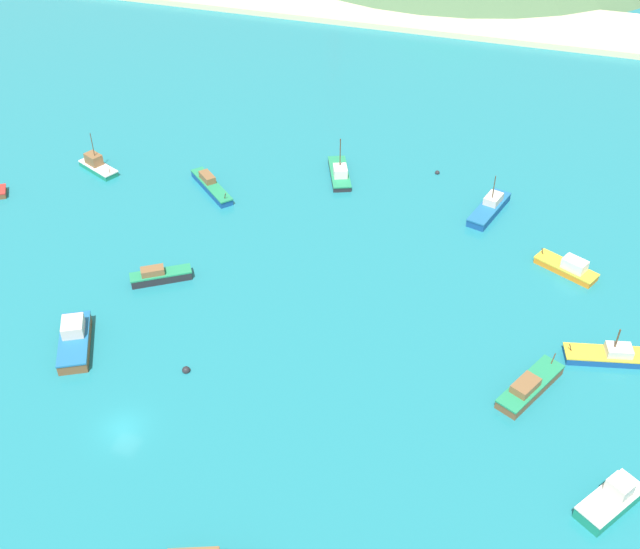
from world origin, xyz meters
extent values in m
cube|color=teal|center=(0.00, 30.00, -0.25)|extent=(260.00, 280.00, 0.50)
cube|color=#232328|center=(6.96, 52.89, 0.36)|extent=(5.75, 9.20, 0.72)
cube|color=#238C5B|center=(6.96, 52.89, 0.82)|extent=(5.86, 9.38, 0.20)
cube|color=silver|center=(7.38, 51.86, 1.59)|extent=(2.75, 3.07, 1.34)
cylinder|color=#4C3823|center=(7.19, 52.33, 4.44)|extent=(0.16, 0.16, 4.35)
cube|color=#198466|center=(-28.04, 43.50, 0.36)|extent=(7.19, 4.94, 0.71)
cube|color=white|center=(-28.04, 43.50, 0.81)|extent=(7.33, 5.04, 0.20)
cube|color=brown|center=(-28.82, 43.87, 1.71)|extent=(3.01, 2.60, 1.59)
cylinder|color=#4C3823|center=(-25.23, 42.20, 1.21)|extent=(0.46, 0.30, 0.98)
cylinder|color=#4C3823|center=(-28.36, 43.65, 4.34)|extent=(0.12, 0.12, 3.67)
cube|color=#232328|center=(-7.05, 22.53, 0.51)|extent=(7.17, 5.56, 1.03)
cube|color=#238C5B|center=(-7.05, 22.53, 1.13)|extent=(7.31, 5.68, 0.20)
cube|color=brown|center=(-7.82, 22.03, 1.65)|extent=(3.11, 2.70, 0.84)
cube|color=#14478C|center=(-9.57, 43.59, 0.44)|extent=(8.94, 8.17, 0.88)
cube|color=#238C5B|center=(-9.57, 43.59, 0.98)|extent=(9.12, 8.33, 0.20)
cube|color=brown|center=(-10.53, 44.43, 1.57)|extent=(3.16, 3.01, 0.97)
cylinder|color=#4C3823|center=(-6.10, 40.55, 1.50)|extent=(0.48, 0.44, 1.20)
cube|color=#14478C|center=(29.49, 49.70, 0.51)|extent=(4.96, 9.69, 1.01)
cube|color=#1E669E|center=(29.49, 49.70, 1.11)|extent=(5.06, 9.89, 0.20)
cube|color=beige|center=(29.81, 50.83, 1.74)|extent=(2.60, 3.30, 1.05)
cylinder|color=#4C3823|center=(29.65, 50.27, 3.97)|extent=(0.13, 0.13, 3.42)
cube|color=#14478C|center=(45.71, 24.64, 0.41)|extent=(9.27, 4.44, 0.82)
cube|color=gold|center=(45.71, 24.64, 0.92)|extent=(9.45, 4.53, 0.20)
cube|color=beige|center=(46.79, 24.89, 1.50)|extent=(3.07, 2.45, 0.95)
cylinder|color=#4C3823|center=(41.79, 23.75, 1.40)|extent=(0.52, 0.23, 1.13)
cylinder|color=#4C3823|center=(46.26, 24.77, 3.21)|extent=(0.19, 0.19, 2.48)
cube|color=brown|center=(38.18, 17.39, 0.51)|extent=(6.38, 9.28, 1.01)
cube|color=#238C5B|center=(38.18, 17.39, 1.11)|extent=(6.51, 9.47, 0.20)
cube|color=brown|center=(37.66, 16.37, 1.66)|extent=(3.10, 3.67, 0.89)
cylinder|color=#4C3823|center=(40.06, 21.06, 1.72)|extent=(0.38, 0.59, 1.37)
cube|color=#198466|center=(46.38, 5.01, 0.64)|extent=(6.12, 7.11, 1.27)
cube|color=white|center=(46.38, 5.01, 1.37)|extent=(6.24, 7.25, 0.20)
cube|color=beige|center=(46.87, 5.70, 2.23)|extent=(2.67, 2.60, 1.51)
cube|color=brown|center=(-10.75, 8.85, 0.63)|extent=(6.77, 9.05, 1.26)
cube|color=#1E669E|center=(-10.75, 8.85, 1.36)|extent=(6.91, 9.23, 0.20)
cube|color=beige|center=(-11.25, 9.80, 2.16)|extent=(3.43, 3.67, 1.40)
cube|color=orange|center=(40.52, 39.43, 0.37)|extent=(8.01, 5.64, 0.74)
cube|color=gold|center=(40.52, 39.43, 0.84)|extent=(8.17, 5.75, 0.20)
cube|color=silver|center=(41.38, 39.00, 1.61)|extent=(3.38, 2.92, 1.34)
cylinder|color=#4C3823|center=(37.40, 40.98, 1.26)|extent=(0.47, 0.32, 1.02)
sphere|color=#232328|center=(2.62, 9.14, 0.16)|extent=(0.89, 0.89, 0.89)
sphere|color=#232328|center=(20.72, 58.13, 0.12)|extent=(0.71, 0.71, 0.71)
cube|color=beige|center=(0.00, 123.27, 0.60)|extent=(247.00, 22.90, 1.20)
camera|label=1|loc=(34.05, -42.45, 59.72)|focal=43.27mm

